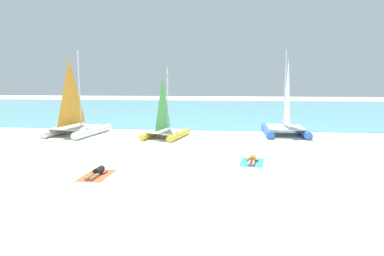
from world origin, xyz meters
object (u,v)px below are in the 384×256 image
sunbather_left (97,172)px  sailboat_white (76,122)px  sailboat_blue (285,122)px  towel_left (97,175)px  towel_right (252,162)px  sunbather_right (252,159)px  sailboat_yellow (165,127)px

sunbather_left → sailboat_white: bearing=120.6°
sunbather_left → sailboat_blue: bearing=52.2°
sailboat_blue → towel_left: bearing=-128.3°
sailboat_blue → sunbather_left: sailboat_blue is taller
sailboat_white → towel_left: 11.60m
towel_right → sunbather_right: (0.01, 0.07, 0.13)m
towel_left → towel_right: 7.28m
sailboat_blue → towel_left: sailboat_blue is taller
sailboat_yellow → towel_left: bearing=-84.9°
sailboat_blue → towel_left: size_ratio=3.26×
towel_right → sailboat_white: bearing=149.6°
sailboat_yellow → towel_right: bearing=-38.5°
towel_left → towel_right: same height
sunbather_right → sailboat_blue: bearing=78.9°
sailboat_blue → sailboat_white: sailboat_blue is taller
sailboat_yellow → sailboat_white: bearing=-172.5°
sailboat_white → sunbather_right: 14.13m
towel_left → sunbather_right: bearing=24.6°
sailboat_yellow → sailboat_white: size_ratio=0.79×
sailboat_yellow → sunbather_left: (-1.14, -9.57, -0.59)m
towel_right → towel_left: bearing=-155.8°
sailboat_blue → sunbather_left: size_ratio=3.96×
sailboat_yellow → sailboat_blue: (8.49, 2.09, 0.20)m
sailboat_blue → sailboat_yellow: bearing=-165.1°
towel_left → sunbather_left: sunbather_left is taller
sailboat_yellow → towel_right: (5.50, -6.65, -0.72)m
sailboat_yellow → sunbather_right: size_ratio=3.10×
sunbather_left → sailboat_yellow: bearing=85.0°
towel_left → sunbather_left: (0.00, 0.07, 0.13)m
sailboat_yellow → towel_left: 9.73m
towel_left → sunbather_left: size_ratio=1.22×
sunbather_left → towel_right: 7.26m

